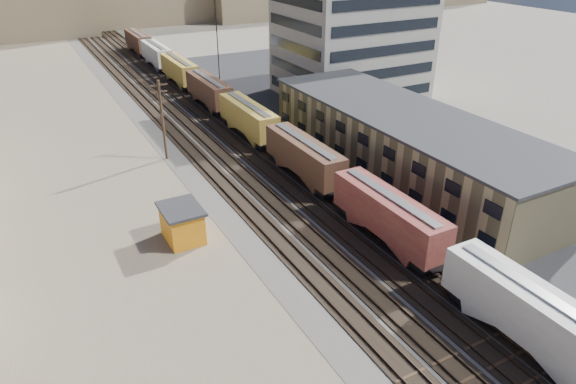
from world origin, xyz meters
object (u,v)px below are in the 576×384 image
parked_car_white (543,213)px  parked_car_silver (570,187)px  utility_pole_north (162,118)px  maintenance_shed (182,223)px  parked_car_blue (364,112)px  freight_train (227,103)px

parked_car_white → parked_car_silver: bearing=51.9°
utility_pole_north → parked_car_silver: 47.14m
utility_pole_north → parked_car_white: 43.40m
maintenance_shed → parked_car_blue: size_ratio=0.84×
freight_train → parked_car_silver: 46.38m
freight_train → utility_pole_north: (-12.30, -9.73, 2.50)m
parked_car_white → parked_car_blue: 34.27m
utility_pole_north → parked_car_white: size_ratio=2.06×
maintenance_shed → parked_car_silver: bearing=-15.4°
maintenance_shed → parked_car_silver: maintenance_shed is taller
freight_train → parked_car_silver: bearing=-59.2°
utility_pole_north → maintenance_shed: bearing=-102.1°
freight_train → maintenance_shed: (-16.38, -28.80, -1.09)m
utility_pole_north → parked_car_white: bearing=-49.2°
freight_train → parked_car_blue: 20.93m
parked_car_silver → parked_car_white: bearing=113.6°
utility_pole_north → parked_car_silver: bearing=-39.9°
parked_car_silver → freight_train: bearing=35.9°
parked_car_silver → utility_pole_north: bearing=55.3°
maintenance_shed → parked_car_white: bearing=-22.9°
freight_train → parked_car_silver: size_ratio=24.72×
parked_car_white → parked_car_silver: (7.82, 2.61, -0.10)m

